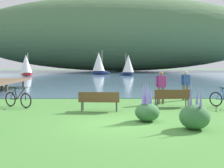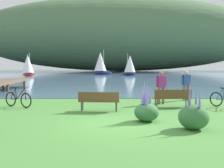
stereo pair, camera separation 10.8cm
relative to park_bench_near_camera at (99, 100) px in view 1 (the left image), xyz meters
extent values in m
plane|color=#478438|center=(0.85, -2.56, -0.52)|extent=(200.00, 200.00, 0.00)
cube|color=#5B7F9E|center=(0.85, 44.51, -0.50)|extent=(180.00, 80.00, 0.04)
ellipsoid|color=#4C7047|center=(2.82, 67.92, 9.81)|extent=(86.25, 28.00, 20.58)
cube|color=brown|center=(0.01, 0.08, -0.07)|extent=(1.83, 0.63, 0.05)
cube|color=brown|center=(-0.01, -0.13, 0.15)|extent=(1.80, 0.19, 0.40)
cylinder|color=#2D2D33|center=(-0.74, 0.31, -0.30)|extent=(0.05, 0.05, 0.45)
cylinder|color=#2D2D33|center=(0.78, 0.18, -0.30)|extent=(0.05, 0.05, 0.45)
cylinder|color=#2D2D33|center=(-0.77, -0.03, -0.30)|extent=(0.05, 0.05, 0.45)
cylinder|color=#2D2D33|center=(0.75, -0.15, -0.30)|extent=(0.05, 0.05, 0.45)
cube|color=brown|center=(3.48, 1.23, -0.07)|extent=(1.83, 0.61, 0.05)
cube|color=brown|center=(3.50, 1.02, 0.15)|extent=(1.80, 0.17, 0.40)
cylinder|color=#2D2D33|center=(2.71, 1.34, -0.30)|extent=(0.05, 0.05, 0.45)
cylinder|color=#2D2D33|center=(4.23, 1.45, -0.30)|extent=(0.05, 0.05, 0.45)
cylinder|color=#2D2D33|center=(2.73, 1.01, -0.30)|extent=(0.05, 0.05, 0.45)
cylinder|color=#2D2D33|center=(4.26, 1.12, -0.30)|extent=(0.05, 0.05, 0.45)
torus|color=black|center=(-3.53, 1.00, -0.16)|extent=(0.66, 0.41, 0.72)
torus|color=black|center=(-4.44, 1.52, -0.16)|extent=(0.66, 0.41, 0.72)
cylinder|color=black|center=(-3.82, 1.16, 0.15)|extent=(0.55, 0.34, 0.61)
cylinder|color=black|center=(-3.86, 1.18, 0.41)|extent=(0.59, 0.36, 0.09)
cylinder|color=black|center=(-4.11, 1.33, 0.12)|extent=(0.13, 0.10, 0.54)
cylinder|color=black|center=(-4.26, 1.41, -0.15)|extent=(0.39, 0.24, 0.05)
cylinder|color=black|center=(-4.29, 1.43, 0.11)|extent=(0.33, 0.21, 0.56)
cylinder|color=black|center=(-3.55, 1.01, 0.14)|extent=(0.09, 0.07, 0.60)
cube|color=black|center=(-4.14, 1.35, 0.42)|extent=(0.26, 0.21, 0.05)
cylinder|color=black|center=(-3.57, 1.02, 0.48)|extent=(0.43, 0.26, 0.02)
torus|color=black|center=(5.72, 1.45, -0.16)|extent=(0.48, 0.61, 0.72)
cylinder|color=#1E4CB2|center=(5.95, 1.14, 0.12)|extent=(0.11, 0.13, 0.54)
cylinder|color=#1E4CB2|center=(5.85, 1.28, -0.15)|extent=(0.28, 0.36, 0.05)
cylinder|color=#1E4CB2|center=(5.82, 1.31, 0.11)|extent=(0.24, 0.31, 0.56)
cube|color=black|center=(5.92, 1.17, 0.42)|extent=(0.22, 0.25, 0.05)
cylinder|color=#72604C|center=(4.73, 3.77, -0.08)|extent=(0.14, 0.14, 0.88)
cylinder|color=#72604C|center=(4.96, 3.84, -0.08)|extent=(0.14, 0.14, 0.88)
cube|color=#334CA5|center=(4.85, 3.80, 0.66)|extent=(0.43, 0.32, 0.60)
sphere|color=beige|center=(4.85, 3.80, 1.08)|extent=(0.22, 0.22, 0.22)
cylinder|color=#334CA5|center=(4.60, 3.73, 0.66)|extent=(0.09, 0.09, 0.56)
cylinder|color=#334CA5|center=(5.10, 3.88, 0.66)|extent=(0.09, 0.09, 0.56)
cylinder|color=#72604C|center=(3.04, 2.28, -0.08)|extent=(0.14, 0.14, 0.88)
cylinder|color=#72604C|center=(3.27, 2.35, -0.08)|extent=(0.14, 0.14, 0.88)
cube|color=#9E338C|center=(3.16, 2.32, 0.66)|extent=(0.43, 0.31, 0.60)
sphere|color=#9E7051|center=(3.16, 2.32, 1.08)|extent=(0.22, 0.22, 0.22)
cylinder|color=#9E338C|center=(2.91, 2.25, 0.66)|extent=(0.09, 0.09, 0.56)
cylinder|color=#9E338C|center=(3.41, 2.39, 0.66)|extent=(0.09, 0.09, 0.56)
ellipsoid|color=#386B3D|center=(1.84, -2.15, -0.18)|extent=(0.90, 0.90, 0.68)
cylinder|color=#386B3D|center=(1.77, -2.12, 0.08)|extent=(0.02, 0.02, 0.12)
cone|color=#8470D1|center=(1.77, -2.12, 0.55)|extent=(0.10, 0.10, 0.81)
cylinder|color=#386B3D|center=(1.80, -2.37, 0.08)|extent=(0.02, 0.02, 0.12)
cone|color=#8470D1|center=(1.80, -2.37, 0.44)|extent=(0.09, 0.09, 0.61)
cylinder|color=#386B3D|center=(1.85, -2.15, 0.08)|extent=(0.02, 0.02, 0.12)
cone|color=#8470D1|center=(1.85, -2.15, 0.50)|extent=(0.12, 0.12, 0.72)
cylinder|color=#386B3D|center=(1.71, -2.04, 0.08)|extent=(0.02, 0.02, 0.12)
cone|color=#8470D1|center=(1.71, -2.04, 0.41)|extent=(0.14, 0.14, 0.54)
cylinder|color=#386B3D|center=(1.68, -2.27, 0.08)|extent=(0.02, 0.02, 0.12)
cone|color=#8470D1|center=(1.68, -2.27, 0.50)|extent=(0.11, 0.11, 0.73)
cylinder|color=#386B3D|center=(1.97, -2.14, 0.08)|extent=(0.02, 0.02, 0.12)
cone|color=#8470D1|center=(1.97, -2.14, 0.43)|extent=(0.10, 0.10, 0.59)
ellipsoid|color=#386B3D|center=(3.20, -3.41, -0.12)|extent=(0.98, 0.98, 0.80)
cylinder|color=#386B3D|center=(3.35, -3.12, 0.18)|extent=(0.02, 0.02, 0.12)
cone|color=#7A6BC6|center=(3.35, -3.12, 0.53)|extent=(0.10, 0.10, 0.57)
cylinder|color=#386B3D|center=(3.30, -3.66, 0.18)|extent=(0.02, 0.02, 0.12)
cone|color=#7A6BC6|center=(3.30, -3.66, 0.51)|extent=(0.10, 0.10, 0.54)
cylinder|color=#386B3D|center=(3.06, -3.41, 0.18)|extent=(0.02, 0.02, 0.12)
cone|color=#7A6BC6|center=(3.06, -3.41, 0.69)|extent=(0.10, 0.10, 0.90)
ellipsoid|color=navy|center=(3.49, 37.23, -0.19)|extent=(3.05, 3.03, 0.59)
cylinder|color=#B2B2B2|center=(3.30, 37.41, 1.78)|extent=(0.08, 0.08, 3.35)
cone|color=white|center=(3.71, 37.01, 1.61)|extent=(2.82, 2.82, 3.02)
ellipsoid|color=navy|center=(-1.31, 41.60, -0.13)|extent=(4.12, 2.21, 0.69)
cylinder|color=#B2B2B2|center=(-1.02, 41.51, 2.19)|extent=(0.10, 0.10, 3.96)
cone|color=white|center=(-1.67, 41.71, 2.00)|extent=(2.93, 2.93, 3.57)
ellipsoid|color=#B22323|center=(-13.45, 35.12, -0.19)|extent=(1.86, 3.47, 0.58)
cylinder|color=#B2B2B2|center=(-13.38, 35.37, 1.77)|extent=(0.08, 0.08, 3.34)
cone|color=white|center=(-13.54, 34.82, 1.60)|extent=(2.47, 2.47, 3.00)
cylinder|color=brown|center=(-7.19, 8.51, -0.22)|extent=(0.20, 0.20, 0.60)
cylinder|color=brown|center=(-9.11, 12.51, -0.22)|extent=(0.20, 0.20, 0.60)
cylinder|color=brown|center=(-7.19, 12.51, -0.22)|extent=(0.20, 0.20, 0.60)
camera|label=1|loc=(0.47, -12.31, 1.59)|focal=45.09mm
camera|label=2|loc=(0.58, -12.31, 1.59)|focal=45.09mm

